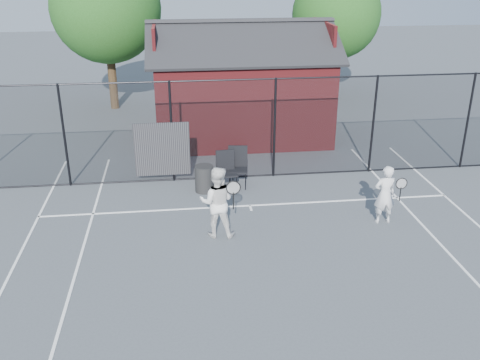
{
  "coord_description": "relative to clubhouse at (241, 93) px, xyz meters",
  "views": [
    {
      "loc": [
        -1.83,
        -9.79,
        6.21
      ],
      "look_at": [
        -0.36,
        2.21,
        1.1
      ],
      "focal_mm": 40.0,
      "sensor_mm": 36.0,
      "label": 1
    }
  ],
  "objects": [
    {
      "name": "player_front",
      "position": [
        2.67,
        -7.33,
        -0.85
      ],
      "size": [
        0.68,
        0.51,
        1.51
      ],
      "color": "silver",
      "rests_on": "ground"
    },
    {
      "name": "tree_right",
      "position": [
        5.0,
        5.5,
        2.1
      ],
      "size": [
        3.97,
        3.97,
        5.7
      ],
      "color": "black",
      "rests_on": "ground"
    },
    {
      "name": "tree_left",
      "position": [
        -5.0,
        4.5,
        2.58
      ],
      "size": [
        4.48,
        4.48,
        6.44
      ],
      "color": "black",
      "rests_on": "ground"
    },
    {
      "name": "chair_right",
      "position": [
        -1.0,
        -4.9,
        -1.05
      ],
      "size": [
        0.6,
        0.62,
        1.11
      ],
      "primitive_type": "cube",
      "rotation": [
        0.0,
        0.0,
        0.14
      ],
      "color": "black",
      "rests_on": "ground"
    },
    {
      "name": "fence",
      "position": [
        -0.8,
        -4.0,
        -0.16
      ],
      "size": [
        22.04,
        3.0,
        3.0
      ],
      "color": "black",
      "rests_on": "ground"
    },
    {
      "name": "waste_bin",
      "position": [
        -1.65,
        -4.89,
        -1.22
      ],
      "size": [
        0.54,
        0.54,
        0.77
      ],
      "primitive_type": "cylinder",
      "rotation": [
        0.0,
        0.0,
        -0.03
      ],
      "color": "#272727",
      "rests_on": "ground"
    },
    {
      "name": "chair_left",
      "position": [
        -0.67,
        -4.69,
        -1.03
      ],
      "size": [
        0.63,
        0.65,
        1.15
      ],
      "primitive_type": "cube",
      "rotation": [
        0.0,
        0.0,
        -0.14
      ],
      "color": "black",
      "rests_on": "ground"
    },
    {
      "name": "ground",
      "position": [
        -0.5,
        -9.0,
        -1.61
      ],
      "size": [
        80.0,
        80.0,
        0.0
      ],
      "primitive_type": "plane",
      "color": "#4A4F55",
      "rests_on": "ground"
    },
    {
      "name": "player_back",
      "position": [
        -1.49,
        -7.5,
        -0.74
      ],
      "size": [
        0.99,
        0.79,
        1.74
      ],
      "color": "white",
      "rests_on": "ground"
    },
    {
      "name": "court_lines",
      "position": [
        -0.5,
        -10.32,
        -1.6
      ],
      "size": [
        11.02,
        18.0,
        0.01
      ],
      "color": "white",
      "rests_on": "ground"
    },
    {
      "name": "clubhouse",
      "position": [
        0.0,
        0.0,
        0.0
      ],
      "size": [
        6.5,
        4.36,
        4.19
      ],
      "color": "maroon",
      "rests_on": "ground"
    }
  ]
}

